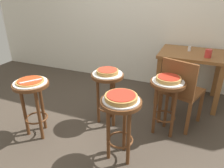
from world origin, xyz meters
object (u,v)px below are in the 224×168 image
at_px(stool_middle, 121,117).
at_px(condiment_shaker, 189,49).
at_px(stool_rear, 166,96).
at_px(dining_table, 191,61).
at_px(pizza_leftside, 107,71).
at_px(serving_plate_rear, 168,81).
at_px(pizza_middle, 121,97).
at_px(wooden_chair, 181,90).
at_px(cup_near_edge, 208,53).
at_px(pizza_foreground, 30,81).
at_px(serving_plate_leftside, 107,74).
at_px(stool_foreground, 33,97).
at_px(stool_leftside, 108,87).
at_px(pizza_server_knife, 31,81).
at_px(pizza_rear, 169,79).
at_px(serving_plate_middle, 121,100).
at_px(serving_plate_foreground, 30,82).

bearing_deg(stool_middle, condiment_shaker, 74.18).
relative_size(stool_rear, dining_table, 0.75).
height_order(pizza_leftside, serving_plate_rear, pizza_leftside).
distance_m(pizza_middle, wooden_chair, 0.94).
relative_size(pizza_leftside, stool_rear, 0.39).
relative_size(stool_rear, wooden_chair, 0.76).
distance_m(stool_middle, serving_plate_rear, 0.68).
relative_size(stool_middle, cup_near_edge, 6.16).
height_order(pizza_foreground, stool_rear, pizza_foreground).
height_order(pizza_foreground, stool_middle, pizza_foreground).
bearing_deg(pizza_leftside, pizza_foreground, -140.59).
distance_m(pizza_middle, serving_plate_leftside, 0.63).
height_order(stool_middle, serving_plate_leftside, serving_plate_leftside).
distance_m(stool_foreground, wooden_chair, 1.66).
xyz_separation_m(stool_leftside, serving_plate_rear, (0.68, 0.05, 0.18)).
bearing_deg(pizza_server_knife, stool_rear, -28.81).
xyz_separation_m(stool_foreground, pizza_server_knife, (0.03, -0.02, 0.21)).
xyz_separation_m(stool_rear, pizza_rear, (0.00, 0.00, 0.20)).
xyz_separation_m(serving_plate_rear, pizza_server_knife, (-1.30, -0.60, 0.03)).
height_order(dining_table, pizza_server_knife, dining_table).
relative_size(stool_middle, serving_plate_leftside, 1.88).
relative_size(stool_foreground, pizza_leftside, 2.55).
bearing_deg(pizza_middle, pizza_server_knife, -178.29).
bearing_deg(pizza_rear, serving_plate_rear, 180.00).
distance_m(stool_foreground, serving_plate_leftside, 0.85).
relative_size(pizza_rear, cup_near_edge, 2.48).
xyz_separation_m(stool_leftside, stool_rear, (0.68, 0.05, 0.00)).
bearing_deg(serving_plate_rear, serving_plate_middle, -119.10).
height_order(stool_foreground, condiment_shaker, condiment_shaker).
bearing_deg(stool_rear, stool_middle, -119.10).
bearing_deg(wooden_chair, stool_leftside, -160.97).
height_order(cup_near_edge, condiment_shaker, cup_near_edge).
bearing_deg(pizza_server_knife, condiment_shaker, -5.43).
bearing_deg(stool_leftside, stool_foreground, -140.59).
bearing_deg(cup_near_edge, pizza_rear, -115.40).
height_order(serving_plate_foreground, serving_plate_middle, same).
distance_m(serving_plate_leftside, condiment_shaker, 1.32).
relative_size(pizza_foreground, pizza_leftside, 1.13).
bearing_deg(serving_plate_leftside, stool_leftside, 0.00).
height_order(stool_rear, dining_table, dining_table).
bearing_deg(stool_foreground, cup_near_edge, 38.73).
relative_size(pizza_leftside, dining_table, 0.29).
height_order(stool_rear, serving_plate_rear, serving_plate_rear).
distance_m(serving_plate_rear, pizza_server_knife, 1.43).
height_order(serving_plate_middle, serving_plate_rear, same).
relative_size(stool_leftside, condiment_shaker, 9.01).
height_order(pizza_leftside, condiment_shaker, condiment_shaker).
bearing_deg(stool_rear, wooden_chair, 60.79).
bearing_deg(stool_rear, pizza_middle, -119.10).
height_order(serving_plate_foreground, dining_table, dining_table).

